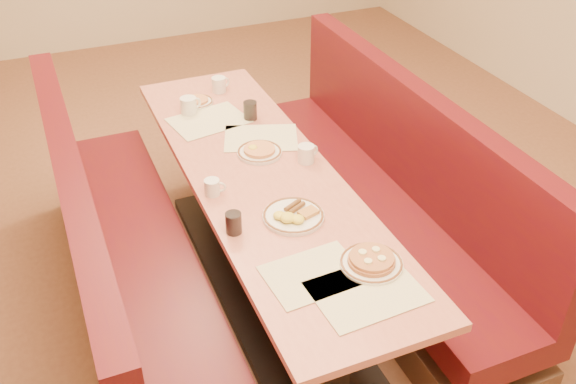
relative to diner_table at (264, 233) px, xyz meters
name	(u,v)px	position (x,y,z in m)	size (l,w,h in m)	color
ground	(265,286)	(0.00, 0.00, -0.37)	(8.00, 8.00, 0.00)	#9E6647
diner_table	(264,233)	(0.00, 0.00, 0.00)	(0.70, 2.50, 0.75)	black
booth_left	(126,271)	(-0.73, 0.00, -0.01)	(0.55, 2.50, 1.05)	#4C3326
booth_right	(384,204)	(0.73, 0.00, -0.01)	(0.55, 2.50, 1.05)	#4C3326
placemat_near_left	(314,274)	(-0.08, -0.78, 0.38)	(0.38, 0.29, 0.00)	beige
placemat_near_right	(367,292)	(0.07, -0.95, 0.38)	(0.42, 0.31, 0.00)	beige
placemat_far_left	(209,120)	(-0.08, 0.64, 0.38)	(0.41, 0.31, 0.00)	beige
placemat_far_right	(261,138)	(0.12, 0.33, 0.38)	(0.39, 0.29, 0.00)	beige
pancake_plate	(371,262)	(0.16, -0.82, 0.40)	(0.26, 0.26, 0.06)	white
eggs_plate	(293,216)	(0.00, -0.40, 0.39)	(0.28, 0.28, 0.06)	white
extra_plate_mid	(259,151)	(0.05, 0.18, 0.39)	(0.23, 0.23, 0.05)	white
extra_plate_far	(197,101)	(-0.08, 0.88, 0.39)	(0.19, 0.19, 0.04)	white
coffee_mug_a	(307,153)	(0.25, 0.02, 0.42)	(0.12, 0.09, 0.09)	white
coffee_mug_b	(213,187)	(-0.28, -0.08, 0.42)	(0.10, 0.07, 0.08)	white
coffee_mug_c	(219,84)	(0.09, 0.98, 0.42)	(0.12, 0.09, 0.09)	white
coffee_mug_d	(189,105)	(-0.16, 0.77, 0.43)	(0.13, 0.09, 0.10)	white
soda_tumbler_near	(234,223)	(-0.28, -0.39, 0.42)	(0.07, 0.07, 0.10)	black
soda_tumbler_mid	(250,111)	(0.14, 0.57, 0.43)	(0.08, 0.08, 0.11)	black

